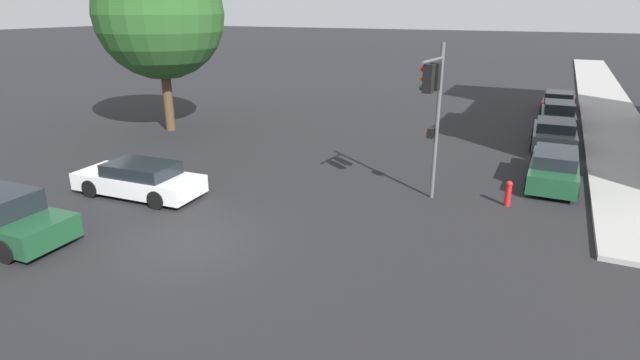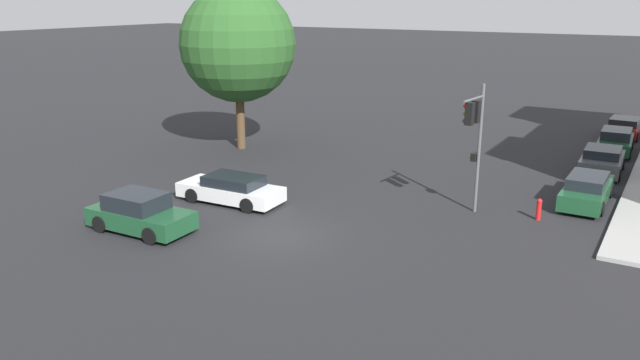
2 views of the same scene
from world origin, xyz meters
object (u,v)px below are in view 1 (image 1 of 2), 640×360
street_tree (160,14)px  traffic_signal (433,96)px  parked_car_1 (554,134)px  crossing_car_0 (139,179)px  crossing_car_1 (1,219)px  parked_car_0 (554,167)px  parked_car_2 (558,115)px  parked_car_3 (559,101)px  fire_hydrant (508,193)px

street_tree → traffic_signal: street_tree is taller
traffic_signal → parked_car_1: size_ratio=1.32×
crossing_car_0 → crossing_car_1: (-0.86, -4.62, 0.10)m
street_tree → crossing_car_1: 15.21m
crossing_car_0 → parked_car_0: (13.71, 7.90, 0.04)m
traffic_signal → crossing_car_0: bearing=27.3°
crossing_car_0 → parked_car_0: 15.82m
crossing_car_0 → parked_car_2: (13.67, 18.90, 0.08)m
crossing_car_1 → parked_car_3: (14.52, 28.71, -0.10)m
street_tree → crossing_car_1: bearing=-68.6°
crossing_car_1 → parked_car_0: crossing_car_1 is taller
street_tree → crossing_car_1: (5.18, -13.20, -5.51)m
parked_car_3 → crossing_car_1: bearing=155.1°
parked_car_3 → fire_hydrant: parked_car_3 is taller
street_tree → parked_car_3: street_tree is taller
crossing_car_0 → parked_car_1: (13.59, 13.73, 0.05)m
street_tree → parked_car_2: street_tree is taller
parked_car_3 → fire_hydrant: size_ratio=4.73×
parked_car_0 → parked_car_1: size_ratio=1.13×
parked_car_1 → parked_car_2: (0.08, 5.17, 0.03)m
parked_car_1 → parked_car_0: bearing=179.4°
crossing_car_1 → parked_car_0: size_ratio=0.91×
parked_car_0 → parked_car_3: bearing=0.5°
fire_hydrant → parked_car_3: bearing=86.2°
traffic_signal → parked_car_3: 20.95m
street_tree → parked_car_1: (19.63, 5.15, -5.56)m
traffic_signal → crossing_car_0: 10.85m
crossing_car_0 → parked_car_2: parked_car_2 is taller
crossing_car_0 → parked_car_2: bearing=-128.7°
parked_car_2 → fire_hydrant: bearing=172.5°
street_tree → parked_car_3: bearing=38.2°
parked_car_2 → parked_car_3: parked_car_2 is taller
crossing_car_1 → fire_hydrant: crossing_car_1 is taller
parked_car_0 → fire_hydrant: 3.54m
parked_car_2 → street_tree: bearing=115.5°
traffic_signal → parked_car_1: traffic_signal is taller
traffic_signal → crossing_car_1: 13.81m
crossing_car_1 → parked_car_1: size_ratio=1.03×
fire_hydrant → street_tree: bearing=167.9°
street_tree → parked_car_1: size_ratio=2.31×
parked_car_2 → crossing_car_0: bearing=142.0°
crossing_car_1 → parked_car_0: 19.21m
crossing_car_0 → parked_car_1: 19.32m
street_tree → parked_car_0: bearing=-1.9°
street_tree → parked_car_2: bearing=27.6°
street_tree → traffic_signal: size_ratio=1.76×
crossing_car_1 → parked_car_3: 32.17m
fire_hydrant → crossing_car_0: bearing=-159.4°
street_tree → parked_car_1: bearing=14.7°
parked_car_0 → fire_hydrant: (-1.36, -3.27, -0.16)m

